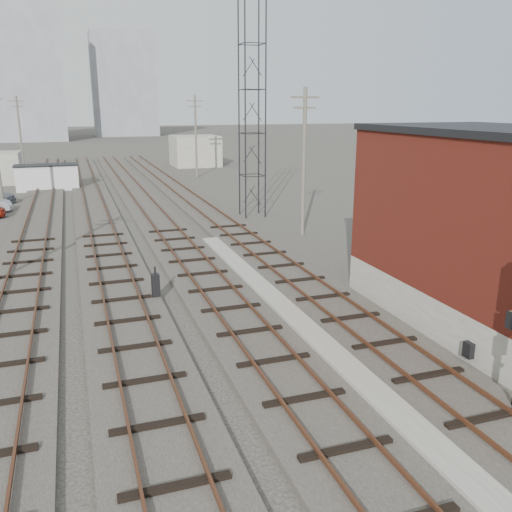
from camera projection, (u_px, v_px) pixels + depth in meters
name	position (u px, v px, depth m)	size (l,w,h in m)	color
ground	(137.00, 178.00, 61.46)	(320.00, 320.00, 0.00)	#282621
track_right	(201.00, 207.00, 43.06)	(3.20, 90.00, 0.39)	#332D28
track_mid_right	(150.00, 210.00, 41.82)	(3.20, 90.00, 0.39)	#332D28
track_mid_left	(96.00, 214.00, 40.58)	(3.20, 90.00, 0.39)	#332D28
track_left	(39.00, 217.00, 39.34)	(3.20, 90.00, 0.39)	#332D28
platform_curb	(304.00, 329.00, 19.63)	(0.90, 28.00, 0.26)	gray
brick_building	(512.00, 233.00, 19.03)	(6.54, 12.20, 7.22)	gray
lattice_tower	(252.00, 112.00, 38.35)	(1.60, 1.60, 15.00)	black
utility_pole_left_c	(20.00, 132.00, 65.42)	(1.80, 0.24, 9.00)	#595147
utility_pole_right_a	(304.00, 159.00, 33.00)	(1.80, 0.24, 9.00)	#595147
utility_pole_right_b	(196.00, 134.00, 60.36)	(1.80, 0.24, 9.00)	#595147
apartment_left	(10.00, 72.00, 120.24)	(22.00, 14.00, 30.00)	gray
apartment_right	(124.00, 85.00, 142.51)	(16.00, 12.00, 26.00)	gray
shed_right	(195.00, 151.00, 72.83)	(6.00, 6.00, 4.00)	gray
switch_stand	(156.00, 286.00, 22.67)	(0.33, 0.33, 1.38)	black
site_trailer	(47.00, 177.00, 52.27)	(5.90, 2.69, 2.46)	silver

